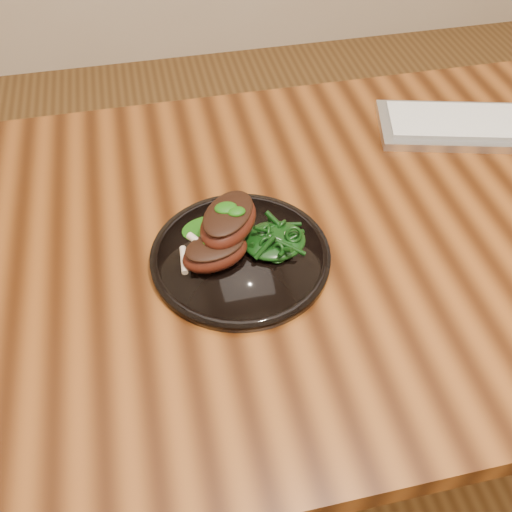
{
  "coord_description": "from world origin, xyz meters",
  "views": [
    {
      "loc": [
        -0.34,
        -0.59,
        1.36
      ],
      "look_at": [
        -0.23,
        -0.07,
        0.78
      ],
      "focal_mm": 40.0,
      "sensor_mm": 36.0,
      "label": 1
    }
  ],
  "objects_px": {
    "desk": "(379,252)",
    "plate": "(240,256)",
    "greens_heap": "(274,238)",
    "keyboard": "(509,126)",
    "lamb_chop_front": "(215,251)"
  },
  "relations": [
    {
      "from": "greens_heap",
      "to": "keyboard",
      "type": "height_order",
      "value": "greens_heap"
    },
    {
      "from": "desk",
      "to": "keyboard",
      "type": "bearing_deg",
      "value": 29.28
    },
    {
      "from": "lamb_chop_front",
      "to": "keyboard",
      "type": "height_order",
      "value": "lamb_chop_front"
    },
    {
      "from": "desk",
      "to": "keyboard",
      "type": "relative_size",
      "value": 3.27
    },
    {
      "from": "lamb_chop_front",
      "to": "greens_heap",
      "type": "height_order",
      "value": "lamb_chop_front"
    },
    {
      "from": "desk",
      "to": "plate",
      "type": "distance_m",
      "value": 0.26
    },
    {
      "from": "greens_heap",
      "to": "keyboard",
      "type": "bearing_deg",
      "value": 22.6
    },
    {
      "from": "plate",
      "to": "greens_heap",
      "type": "distance_m",
      "value": 0.06
    },
    {
      "from": "plate",
      "to": "lamb_chop_front",
      "type": "relative_size",
      "value": 2.37
    },
    {
      "from": "plate",
      "to": "greens_heap",
      "type": "xyz_separation_m",
      "value": [
        0.05,
        0.0,
        0.02
      ]
    },
    {
      "from": "greens_heap",
      "to": "desk",
      "type": "bearing_deg",
      "value": 10.83
    },
    {
      "from": "desk",
      "to": "keyboard",
      "type": "xyz_separation_m",
      "value": [
        0.3,
        0.17,
        0.09
      ]
    },
    {
      "from": "plate",
      "to": "keyboard",
      "type": "relative_size",
      "value": 0.53
    },
    {
      "from": "desk",
      "to": "lamb_chop_front",
      "type": "height_order",
      "value": "lamb_chop_front"
    },
    {
      "from": "plate",
      "to": "keyboard",
      "type": "distance_m",
      "value": 0.58
    }
  ]
}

